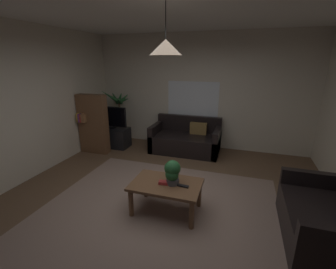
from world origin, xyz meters
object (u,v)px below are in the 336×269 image
at_px(tv, 110,117).
at_px(potted_palm_corner, 119,117).
at_px(remote_on_table_0, 183,186).
at_px(tv_stand, 112,137).
at_px(pendant_lamp, 166,47).
at_px(book_on_table_1, 163,182).
at_px(coffee_table, 166,188).
at_px(couch_under_window, 186,140).
at_px(book_on_table_0, 164,183).
at_px(couch_right_side, 327,223).
at_px(bookshelf_corner, 93,124).
at_px(potted_plant_on_table, 172,172).

xyz_separation_m(tv, potted_palm_corner, (-0.04, 0.53, -0.11)).
bearing_deg(remote_on_table_0, tv_stand, 54.11).
height_order(tv, pendant_lamp, pendant_lamp).
relative_size(book_on_table_1, tv_stand, 0.14).
bearing_deg(coffee_table, couch_under_window, 97.23).
relative_size(book_on_table_1, potted_palm_corner, 0.09).
xyz_separation_m(coffee_table, book_on_table_0, (-0.03, -0.02, 0.08)).
distance_m(couch_right_side, bookshelf_corner, 4.77).
bearing_deg(pendant_lamp, book_on_table_1, -147.58).
height_order(book_on_table_0, potted_plant_on_table, potted_plant_on_table).
distance_m(couch_right_side, remote_on_table_0, 1.80).
bearing_deg(couch_under_window, coffee_table, -82.77).
bearing_deg(remote_on_table_0, coffee_table, 92.47).
height_order(couch_right_side, remote_on_table_0, couch_right_side).
bearing_deg(remote_on_table_0, tv, 54.39).
bearing_deg(potted_plant_on_table, tv, 137.13).
relative_size(couch_under_window, couch_right_side, 1.18).
relative_size(couch_right_side, book_on_table_1, 11.13).
bearing_deg(potted_plant_on_table, potted_palm_corner, 131.27).
relative_size(coffee_table, remote_on_table_0, 6.23).
xyz_separation_m(potted_plant_on_table, pendant_lamp, (-0.08, -0.03, 1.65)).
bearing_deg(potted_palm_corner, coffee_table, -50.08).
height_order(book_on_table_1, pendant_lamp, pendant_lamp).
bearing_deg(tv_stand, book_on_table_0, -45.19).
bearing_deg(coffee_table, potted_plant_on_table, 20.46).
xyz_separation_m(book_on_table_1, pendant_lamp, (0.04, 0.02, 1.80)).
distance_m(book_on_table_0, remote_on_table_0, 0.28).
bearing_deg(couch_right_side, book_on_table_0, -89.35).
bearing_deg(potted_plant_on_table, couch_right_side, -0.67).
relative_size(book_on_table_0, pendant_lamp, 0.24).
bearing_deg(book_on_table_1, coffee_table, 32.42).
height_order(coffee_table, potted_plant_on_table, potted_plant_on_table).
bearing_deg(tv_stand, remote_on_table_0, -41.70).
distance_m(remote_on_table_0, potted_palm_corner, 3.68).
distance_m(book_on_table_1, potted_palm_corner, 3.50).
distance_m(tv, pendant_lamp, 3.43).
distance_m(remote_on_table_0, pendant_lamp, 1.84).
relative_size(coffee_table, book_on_table_1, 8.09).
bearing_deg(couch_under_window, potted_palm_corner, 172.72).
bearing_deg(book_on_table_0, potted_plant_on_table, 22.69).
height_order(book_on_table_1, remote_on_table_0, book_on_table_1).
relative_size(coffee_table, bookshelf_corner, 0.71).
bearing_deg(pendant_lamp, potted_plant_on_table, 20.46).
bearing_deg(book_on_table_1, bookshelf_corner, 143.81).
bearing_deg(book_on_table_0, tv_stand, 134.81).
distance_m(coffee_table, tv_stand, 3.10).
bearing_deg(couch_under_window, remote_on_table_0, -77.06).
bearing_deg(book_on_table_1, tv_stand, 134.63).
distance_m(book_on_table_0, potted_palm_corner, 3.50).
distance_m(potted_palm_corner, pendant_lamp, 3.85).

